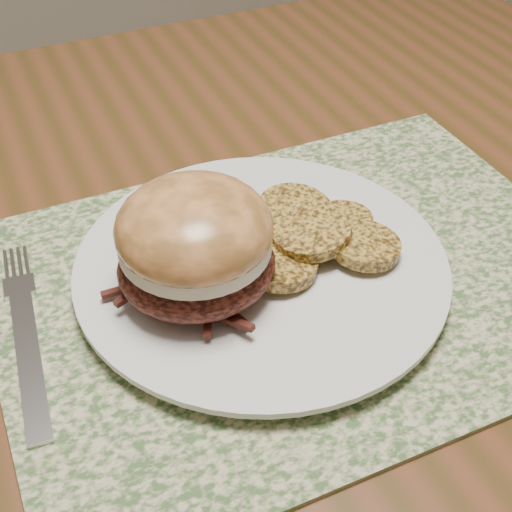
{
  "coord_description": "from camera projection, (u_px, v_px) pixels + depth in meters",
  "views": [
    {
      "loc": [
        0.06,
        -0.38,
        1.12
      ],
      "look_at": [
        0.21,
        -0.04,
        0.79
      ],
      "focal_mm": 50.0,
      "sensor_mm": 36.0,
      "label": 1
    }
  ],
  "objects": [
    {
      "name": "placemat",
      "position": [
        301.0,
        279.0,
        0.54
      ],
      "size": [
        0.45,
        0.33,
        0.0
      ],
      "primitive_type": "cube",
      "color": "#3E5D30",
      "rests_on": "dining_table"
    },
    {
      "name": "roasted_potatoes",
      "position": [
        305.0,
        235.0,
        0.53
      ],
      "size": [
        0.14,
        0.13,
        0.03
      ],
      "color": "#B78B35",
      "rests_on": "dinner_plate"
    },
    {
      "name": "pork_sandwich",
      "position": [
        195.0,
        244.0,
        0.48
      ],
      "size": [
        0.11,
        0.11,
        0.08
      ],
      "rotation": [
        0.0,
        0.0,
        -0.02
      ],
      "color": "black",
      "rests_on": "dinner_plate"
    },
    {
      "name": "fork",
      "position": [
        26.0,
        332.0,
        0.49
      ],
      "size": [
        0.03,
        0.19,
        0.0
      ],
      "rotation": [
        0.0,
        0.0,
        -0.09
      ],
      "color": "silver",
      "rests_on": "placemat"
    },
    {
      "name": "dinner_plate",
      "position": [
        261.0,
        268.0,
        0.53
      ],
      "size": [
        0.26,
        0.26,
        0.02
      ],
      "primitive_type": "cylinder",
      "color": "silver",
      "rests_on": "placemat"
    }
  ]
}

